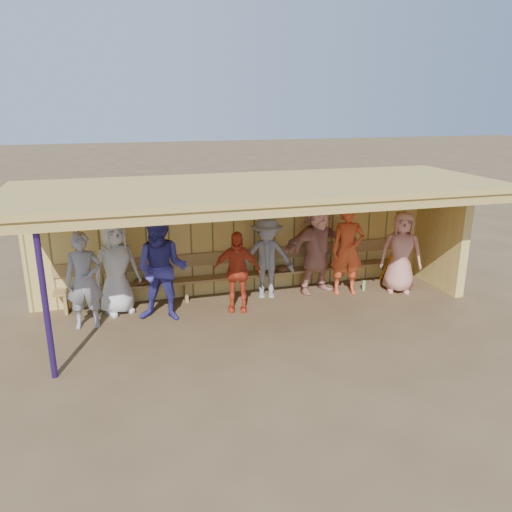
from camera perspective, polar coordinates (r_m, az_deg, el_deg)
The scene contains 12 objects.
ground at distance 9.68m, azimuth 0.58°, elevation -6.54°, with size 90.00×90.00×0.00m, color brown.
player_a at distance 9.31m, azimuth -19.04°, elevation -2.68°, with size 0.64×0.42×1.76m, color gray.
player_b at distance 9.77m, azimuth -15.73°, elevation -1.26°, with size 0.89×0.58×1.82m, color silver.
player_c at distance 9.23m, azimuth -10.71°, elevation -1.49°, with size 0.96×0.75×1.97m, color #3A3694.
player_d at distance 9.55m, azimuth -2.24°, elevation -1.78°, with size 0.93×0.39×1.59m, color red.
player_e at distance 10.17m, azimuth 1.24°, elevation -0.18°, with size 1.11×0.64×1.72m, color gray.
player_f at distance 10.53m, azimuth 7.01°, elevation 1.09°, with size 1.85×0.59×2.00m, color tan.
player_g at distance 10.54m, azimuth 10.42°, elevation 0.68°, with size 0.69×0.46×1.90m, color #D44C21.
player_h at distance 10.92m, azimuth 16.24°, elevation 0.43°, with size 0.86×0.56×1.75m, color tan.
dugout_structure at distance 9.88m, azimuth 1.63°, elevation 4.31°, with size 8.80×3.20×2.50m.
bench at distance 10.49m, azimuth -1.15°, elevation -1.54°, with size 7.60×0.34×0.93m.
dugout_equipment at distance 10.30m, azimuth -2.86°, elevation -2.13°, with size 5.92×0.62×0.80m.
Camera 1 is at (-2.54, -8.49, 3.89)m, focal length 35.00 mm.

